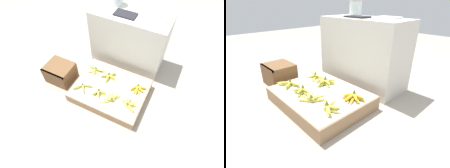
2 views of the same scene
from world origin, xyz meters
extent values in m
plane|color=#A89E8E|center=(0.00, 0.00, 0.00)|extent=(10.00, 10.00, 0.00)
cube|color=#997551|center=(0.00, 0.00, 0.07)|extent=(0.92, 0.72, 0.14)
cube|color=silver|center=(0.00, 0.00, 0.14)|extent=(0.90, 0.70, 0.00)
cube|color=beige|center=(-0.06, 0.70, 0.40)|extent=(1.02, 0.48, 0.79)
cube|color=brown|center=(-0.74, -0.07, 0.13)|extent=(0.36, 0.32, 0.26)
cube|color=#4E3520|center=(-0.74, -0.22, 0.24)|extent=(0.36, 0.02, 0.02)
ellipsoid|color=gold|center=(-0.36, -0.19, 0.15)|extent=(0.12, 0.14, 0.02)
ellipsoid|color=gold|center=(-0.30, -0.18, 0.15)|extent=(0.12, 0.14, 0.02)
ellipsoid|color=gold|center=(-0.29, -0.13, 0.15)|extent=(0.16, 0.09, 0.02)
ellipsoid|color=gold|center=(-0.37, -0.19, 0.18)|extent=(0.12, 0.14, 0.02)
ellipsoid|color=gold|center=(-0.30, -0.18, 0.18)|extent=(0.12, 0.14, 0.02)
ellipsoid|color=gold|center=(-0.27, -0.13, 0.18)|extent=(0.16, 0.07, 0.02)
cone|color=olive|center=(-0.33, -0.14, 0.20)|extent=(0.03, 0.03, 0.04)
ellipsoid|color=gold|center=(-0.11, -0.16, 0.15)|extent=(0.11, 0.12, 0.03)
ellipsoid|color=gold|center=(-0.07, -0.18, 0.15)|extent=(0.09, 0.13, 0.03)
ellipsoid|color=gold|center=(-0.07, -0.14, 0.15)|extent=(0.13, 0.04, 0.03)
ellipsoid|color=gold|center=(-0.12, -0.17, 0.18)|extent=(0.09, 0.13, 0.03)
ellipsoid|color=gold|center=(-0.08, -0.16, 0.18)|extent=(0.08, 0.13, 0.03)
ellipsoid|color=gold|center=(-0.05, -0.13, 0.18)|extent=(0.13, 0.04, 0.03)
cone|color=olive|center=(-0.10, -0.13, 0.22)|extent=(0.03, 0.03, 0.04)
ellipsoid|color=gold|center=(0.14, -0.13, 0.15)|extent=(0.10, 0.14, 0.03)
ellipsoid|color=gold|center=(0.09, -0.13, 0.15)|extent=(0.08, 0.15, 0.03)
ellipsoid|color=gold|center=(0.05, -0.16, 0.15)|extent=(0.15, 0.08, 0.03)
ellipsoid|color=gold|center=(0.07, -0.21, 0.15)|extent=(0.13, 0.11, 0.03)
ellipsoid|color=gold|center=(0.13, -0.12, 0.18)|extent=(0.07, 0.15, 0.03)
ellipsoid|color=gold|center=(0.07, -0.14, 0.18)|extent=(0.12, 0.12, 0.03)
ellipsoid|color=gold|center=(0.07, -0.19, 0.18)|extent=(0.15, 0.08, 0.03)
cone|color=olive|center=(0.11, -0.18, 0.21)|extent=(0.03, 0.03, 0.04)
ellipsoid|color=#DBCC4C|center=(0.33, -0.18, 0.16)|extent=(0.14, 0.10, 0.03)
ellipsoid|color=#DBCC4C|center=(0.33, -0.15, 0.16)|extent=(0.14, 0.08, 0.03)
ellipsoid|color=#DBCC4C|center=(0.33, -0.13, 0.16)|extent=(0.10, 0.14, 0.03)
ellipsoid|color=#DBCC4C|center=(0.29, -0.12, 0.16)|extent=(0.08, 0.14, 0.03)
ellipsoid|color=#DBCC4C|center=(0.27, -0.15, 0.16)|extent=(0.14, 0.09, 0.03)
ellipsoid|color=#DBCC4C|center=(0.34, -0.18, 0.18)|extent=(0.14, 0.09, 0.03)
ellipsoid|color=#DBCC4C|center=(0.34, -0.14, 0.18)|extent=(0.14, 0.10, 0.03)
ellipsoid|color=#DBCC4C|center=(0.30, -0.13, 0.18)|extent=(0.04, 0.15, 0.03)
ellipsoid|color=#DBCC4C|center=(0.27, -0.14, 0.18)|extent=(0.14, 0.10, 0.03)
cone|color=olive|center=(0.31, -0.16, 0.22)|extent=(0.03, 0.03, 0.05)
ellipsoid|color=gold|center=(-0.36, 0.19, 0.15)|extent=(0.16, 0.10, 0.02)
ellipsoid|color=gold|center=(-0.34, 0.13, 0.15)|extent=(0.13, 0.14, 0.02)
ellipsoid|color=gold|center=(-0.28, 0.14, 0.15)|extent=(0.13, 0.14, 0.02)
ellipsoid|color=gold|center=(-0.26, 0.19, 0.15)|extent=(0.17, 0.08, 0.02)
ellipsoid|color=gold|center=(-0.36, 0.18, 0.18)|extent=(0.17, 0.05, 0.02)
ellipsoid|color=gold|center=(-0.31, 0.13, 0.18)|extent=(0.03, 0.17, 0.02)
ellipsoid|color=gold|center=(-0.25, 0.17, 0.18)|extent=(0.17, 0.04, 0.02)
cone|color=olive|center=(-0.31, 0.17, 0.21)|extent=(0.03, 0.03, 0.04)
ellipsoid|color=gold|center=(-0.13, 0.13, 0.16)|extent=(0.15, 0.10, 0.03)
ellipsoid|color=gold|center=(-0.09, 0.10, 0.16)|extent=(0.04, 0.15, 0.03)
ellipsoid|color=gold|center=(-0.06, 0.14, 0.16)|extent=(0.15, 0.07, 0.03)
ellipsoid|color=gold|center=(-0.07, 0.17, 0.16)|extent=(0.13, 0.13, 0.03)
ellipsoid|color=gold|center=(-0.12, 0.13, 0.19)|extent=(0.15, 0.10, 0.03)
ellipsoid|color=gold|center=(-0.09, 0.12, 0.19)|extent=(0.05, 0.15, 0.03)
ellipsoid|color=gold|center=(-0.06, 0.14, 0.19)|extent=(0.15, 0.07, 0.03)
ellipsoid|color=gold|center=(-0.08, 0.17, 0.19)|extent=(0.12, 0.13, 0.03)
cone|color=olive|center=(-0.10, 0.15, 0.22)|extent=(0.04, 0.04, 0.05)
ellipsoid|color=gold|center=(0.29, 0.11, 0.15)|extent=(0.11, 0.13, 0.03)
ellipsoid|color=gold|center=(0.31, 0.10, 0.15)|extent=(0.04, 0.14, 0.03)
ellipsoid|color=gold|center=(0.34, 0.11, 0.15)|extent=(0.09, 0.13, 0.03)
ellipsoid|color=gold|center=(0.36, 0.13, 0.15)|extent=(0.14, 0.08, 0.03)
ellipsoid|color=gold|center=(0.36, 0.16, 0.15)|extent=(0.14, 0.05, 0.03)
ellipsoid|color=gold|center=(0.29, 0.12, 0.18)|extent=(0.11, 0.13, 0.03)
ellipsoid|color=gold|center=(0.32, 0.09, 0.18)|extent=(0.05, 0.14, 0.03)
ellipsoid|color=gold|center=(0.35, 0.13, 0.18)|extent=(0.13, 0.10, 0.03)
ellipsoid|color=gold|center=(0.36, 0.16, 0.18)|extent=(0.14, 0.04, 0.03)
cone|color=olive|center=(0.32, 0.15, 0.22)|extent=(0.03, 0.03, 0.04)
cylinder|color=silver|center=(-0.30, 0.81, 0.87)|extent=(0.15, 0.15, 0.16)
cylinder|color=#B7B2A8|center=(-0.30, 0.81, 0.96)|extent=(0.16, 0.16, 0.02)
cube|color=white|center=(0.17, 0.79, 0.80)|extent=(0.23, 0.17, 0.02)
cube|color=#232328|center=(-0.11, 0.62, 0.80)|extent=(0.27, 0.16, 0.02)
camera|label=1|loc=(0.60, -1.17, 1.97)|focal=28.00mm
camera|label=2|loc=(1.25, -0.91, 0.96)|focal=28.00mm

